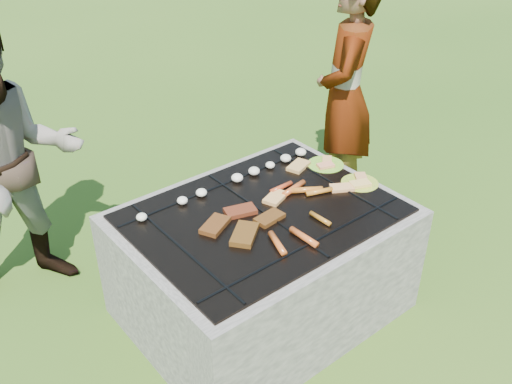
% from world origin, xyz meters
% --- Properties ---
extents(lawn, '(60.00, 60.00, 0.00)m').
position_xyz_m(lawn, '(0.00, 0.00, 0.00)').
color(lawn, '#264C13').
rests_on(lawn, ground).
extents(fire_pit, '(1.30, 1.00, 0.62)m').
position_xyz_m(fire_pit, '(0.00, 0.00, 0.28)').
color(fire_pit, '#A0998E').
rests_on(fire_pit, ground).
extents(mushrooms, '(1.06, 0.06, 0.04)m').
position_xyz_m(mushrooms, '(0.12, 0.30, 0.63)').
color(mushrooms, '#EBE6C7').
rests_on(mushrooms, fire_pit).
extents(pork_slabs, '(0.39, 0.31, 0.03)m').
position_xyz_m(pork_slabs, '(-0.15, -0.02, 0.62)').
color(pork_slabs, brown).
rests_on(pork_slabs, fire_pit).
extents(sausages, '(0.55, 0.47, 0.03)m').
position_xyz_m(sausages, '(0.14, -0.10, 0.63)').
color(sausages, '#BE381F').
rests_on(sausages, fire_pit).
extents(bread_on_grate, '(0.46, 0.42, 0.02)m').
position_xyz_m(bread_on_grate, '(0.32, 0.08, 0.62)').
color(bread_on_grate, tan).
rests_on(bread_on_grate, fire_pit).
extents(plate_far, '(0.25, 0.25, 0.03)m').
position_xyz_m(plate_far, '(0.56, 0.14, 0.61)').
color(plate_far, '#B1CC30').
rests_on(plate_far, fire_pit).
extents(plate_near, '(0.23, 0.23, 0.03)m').
position_xyz_m(plate_near, '(0.56, -0.11, 0.61)').
color(plate_near, gold).
rests_on(plate_near, fire_pit).
extents(cook, '(0.66, 0.63, 1.52)m').
position_xyz_m(cook, '(1.08, 0.50, 0.76)').
color(cook, gray).
rests_on(cook, ground).
extents(bystander, '(0.80, 0.66, 1.49)m').
position_xyz_m(bystander, '(-0.83, 0.94, 0.74)').
color(bystander, gray).
rests_on(bystander, ground).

